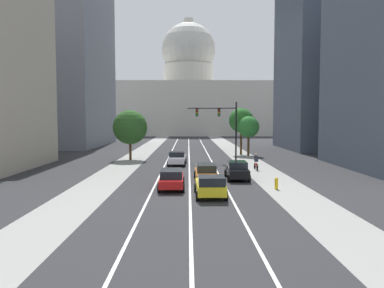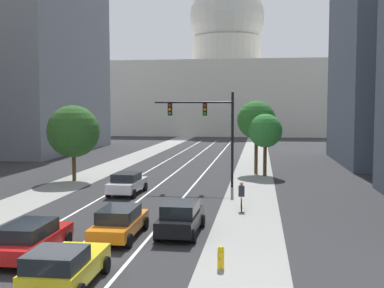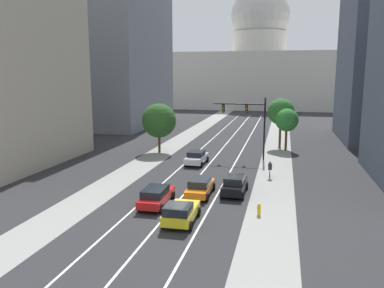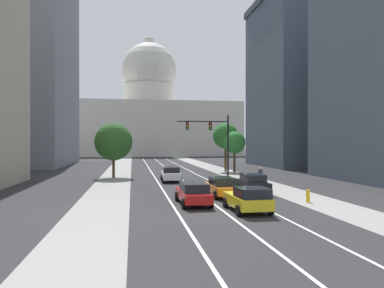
{
  "view_description": "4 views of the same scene",
  "coord_description": "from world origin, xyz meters",
  "px_view_note": "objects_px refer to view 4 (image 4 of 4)",
  "views": [
    {
      "loc": [
        -0.12,
        -27.74,
        5.38
      ],
      "look_at": [
        0.34,
        17.64,
        2.24
      ],
      "focal_mm": 35.47,
      "sensor_mm": 36.0,
      "label": 1
    },
    {
      "loc": [
        7.95,
        -17.46,
        6.2
      ],
      "look_at": [
        2.54,
        20.53,
        3.24
      ],
      "focal_mm": 44.73,
      "sensor_mm": 36.0,
      "label": 2
    },
    {
      "loc": [
        7.95,
        -26.87,
        10.08
      ],
      "look_at": [
        -2.83,
        19.15,
        1.6
      ],
      "focal_mm": 36.64,
      "sensor_mm": 36.0,
      "label": 3
    },
    {
      "loc": [
        -5.37,
        -23.44,
        4.14
      ],
      "look_at": [
        1.2,
        17.43,
        3.94
      ],
      "focal_mm": 34.78,
      "sensor_mm": 36.0,
      "label": 4
    }
  ],
  "objects_px": {
    "car_orange": "(222,186)",
    "car_black": "(252,183)",
    "capitol_building": "(149,118)",
    "street_tree_near_left": "(113,142)",
    "traffic_signal_mast": "(213,135)",
    "car_red": "(193,193)",
    "street_tree_far_right": "(226,136)",
    "fire_hydrant": "(308,196)",
    "cyclist": "(260,176)",
    "car_white": "(171,174)",
    "car_yellow": "(248,199)",
    "street_tree_mid_right": "(234,143)"
  },
  "relations": [
    {
      "from": "car_white",
      "to": "car_black",
      "type": "relative_size",
      "value": 0.98
    },
    {
      "from": "car_red",
      "to": "fire_hydrant",
      "type": "relative_size",
      "value": 5.22
    },
    {
      "from": "car_yellow",
      "to": "street_tree_near_left",
      "type": "bearing_deg",
      "value": 20.17
    },
    {
      "from": "capitol_building",
      "to": "car_yellow",
      "type": "xyz_separation_m",
      "value": [
        1.39,
        -98.69,
        -11.05
      ]
    },
    {
      "from": "capitol_building",
      "to": "street_tree_far_right",
      "type": "relative_size",
      "value": 7.96
    },
    {
      "from": "capitol_building",
      "to": "traffic_signal_mast",
      "type": "height_order",
      "value": "capitol_building"
    },
    {
      "from": "car_red",
      "to": "fire_hydrant",
      "type": "bearing_deg",
      "value": -93.88
    },
    {
      "from": "car_black",
      "to": "car_red",
      "type": "xyz_separation_m",
      "value": [
        -5.55,
        -4.39,
        -0.04
      ]
    },
    {
      "from": "car_orange",
      "to": "street_tree_near_left",
      "type": "distance_m",
      "value": 19.11
    },
    {
      "from": "car_white",
      "to": "car_orange",
      "type": "distance_m",
      "value": 11.44
    },
    {
      "from": "cyclist",
      "to": "car_white",
      "type": "bearing_deg",
      "value": 59.37
    },
    {
      "from": "fire_hydrant",
      "to": "street_tree_mid_right",
      "type": "height_order",
      "value": "street_tree_mid_right"
    },
    {
      "from": "car_black",
      "to": "car_yellow",
      "type": "relative_size",
      "value": 1.09
    },
    {
      "from": "street_tree_mid_right",
      "to": "traffic_signal_mast",
      "type": "bearing_deg",
      "value": -124.41
    },
    {
      "from": "car_orange",
      "to": "street_tree_near_left",
      "type": "height_order",
      "value": "street_tree_near_left"
    },
    {
      "from": "capitol_building",
      "to": "traffic_signal_mast",
      "type": "xyz_separation_m",
      "value": [
        4.05,
        -77.0,
        -6.79
      ]
    },
    {
      "from": "car_yellow",
      "to": "street_tree_mid_right",
      "type": "distance_m",
      "value": 29.12
    },
    {
      "from": "traffic_signal_mast",
      "to": "car_orange",
      "type": "bearing_deg",
      "value": -99.93
    },
    {
      "from": "car_white",
      "to": "capitol_building",
      "type": "bearing_deg",
      "value": 0.84
    },
    {
      "from": "cyclist",
      "to": "car_red",
      "type": "bearing_deg",
      "value": 137.44
    },
    {
      "from": "traffic_signal_mast",
      "to": "street_tree_mid_right",
      "type": "bearing_deg",
      "value": 55.59
    },
    {
      "from": "street_tree_mid_right",
      "to": "street_tree_near_left",
      "type": "xyz_separation_m",
      "value": [
        -15.97,
        -5.04,
        0.1
      ]
    },
    {
      "from": "capitol_building",
      "to": "car_black",
      "type": "distance_m",
      "value": 91.93
    },
    {
      "from": "fire_hydrant",
      "to": "street_tree_near_left",
      "type": "relative_size",
      "value": 0.14
    },
    {
      "from": "car_orange",
      "to": "car_black",
      "type": "bearing_deg",
      "value": -70.21
    },
    {
      "from": "capitol_building",
      "to": "street_tree_near_left",
      "type": "bearing_deg",
      "value": -95.69
    },
    {
      "from": "car_yellow",
      "to": "fire_hydrant",
      "type": "distance_m",
      "value": 5.81
    },
    {
      "from": "fire_hydrant",
      "to": "car_orange",
      "type": "bearing_deg",
      "value": 143.73
    },
    {
      "from": "car_yellow",
      "to": "traffic_signal_mast",
      "type": "xyz_separation_m",
      "value": [
        2.66,
        21.69,
        4.26
      ]
    },
    {
      "from": "capitol_building",
      "to": "street_tree_near_left",
      "type": "relative_size",
      "value": 8.5
    },
    {
      "from": "street_tree_near_left",
      "to": "traffic_signal_mast",
      "type": "bearing_deg",
      "value": -6.6
    },
    {
      "from": "car_yellow",
      "to": "car_orange",
      "type": "bearing_deg",
      "value": -1.01
    },
    {
      "from": "car_white",
      "to": "traffic_signal_mast",
      "type": "distance_m",
      "value": 8.03
    },
    {
      "from": "street_tree_far_right",
      "to": "fire_hydrant",
      "type": "bearing_deg",
      "value": -92.31
    },
    {
      "from": "car_orange",
      "to": "fire_hydrant",
      "type": "bearing_deg",
      "value": -126.95
    },
    {
      "from": "car_orange",
      "to": "traffic_signal_mast",
      "type": "distance_m",
      "value": 16.02
    },
    {
      "from": "car_black",
      "to": "street_tree_far_right",
      "type": "relative_size",
      "value": 0.65
    },
    {
      "from": "car_black",
      "to": "cyclist",
      "type": "xyz_separation_m",
      "value": [
        2.73,
        5.83,
        0.03
      ]
    },
    {
      "from": "car_white",
      "to": "car_yellow",
      "type": "height_order",
      "value": "car_white"
    },
    {
      "from": "traffic_signal_mast",
      "to": "street_tree_far_right",
      "type": "relative_size",
      "value": 1.08
    },
    {
      "from": "car_yellow",
      "to": "fire_hydrant",
      "type": "height_order",
      "value": "car_yellow"
    },
    {
      "from": "capitol_building",
      "to": "fire_hydrant",
      "type": "height_order",
      "value": "capitol_building"
    },
    {
      "from": "traffic_signal_mast",
      "to": "fire_hydrant",
      "type": "height_order",
      "value": "traffic_signal_mast"
    },
    {
      "from": "traffic_signal_mast",
      "to": "car_red",
      "type": "bearing_deg",
      "value": -106.33
    },
    {
      "from": "cyclist",
      "to": "street_tree_far_right",
      "type": "distance_m",
      "value": 17.0
    },
    {
      "from": "cyclist",
      "to": "street_tree_far_right",
      "type": "xyz_separation_m",
      "value": [
        0.72,
        16.47,
        4.14
      ]
    },
    {
      "from": "street_tree_far_right",
      "to": "street_tree_near_left",
      "type": "distance_m",
      "value": 16.62
    },
    {
      "from": "capitol_building",
      "to": "cyclist",
      "type": "height_order",
      "value": "capitol_building"
    },
    {
      "from": "car_orange",
      "to": "traffic_signal_mast",
      "type": "bearing_deg",
      "value": -10.61
    },
    {
      "from": "capitol_building",
      "to": "street_tree_mid_right",
      "type": "xyz_separation_m",
      "value": [
        8.42,
        -70.62,
        -7.75
      ]
    }
  ]
}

